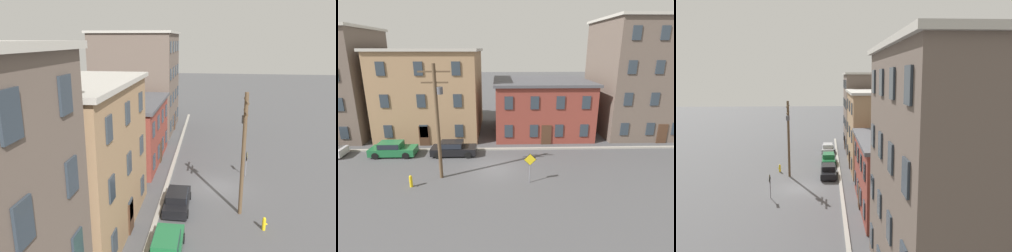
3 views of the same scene
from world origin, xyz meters
The scene contains 10 objects.
ground_plane centered at (0.00, 0.00, 0.00)m, with size 200.00×200.00×0.00m, color #4C4C4F.
kerb_strip centered at (0.00, 4.50, 0.08)m, with size 56.00×0.36×0.16m, color #9E998E.
apartment_midblock centered at (-7.82, 11.43, 5.14)m, with size 11.91×11.38×10.25m.
apartment_far centered at (5.53, 11.00, 3.30)m, with size 11.59×10.52×6.57m.
apartment_annex centered at (18.55, 11.21, 6.88)m, with size 12.11×10.94×13.73m.
car_green centered at (-10.24, 3.19, 0.75)m, with size 4.40×1.92×1.43m.
car_black centered at (-4.26, 3.16, 0.75)m, with size 4.40×1.92×1.43m.
caution_sign centered at (2.68, -2.68, 1.66)m, with size 0.99×0.08×2.48m.
utility_pole centered at (-4.43, -1.59, 5.18)m, with size 2.40×0.44×9.21m.
fire_hydrant centered at (-6.50, -3.05, 0.48)m, with size 0.24×0.34×0.96m.
Camera 1 is at (-27.14, 0.87, 12.71)m, focal length 35.00 mm.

